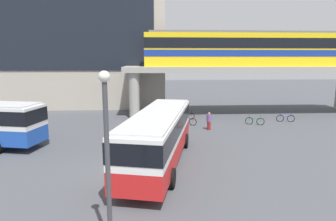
{
  "coord_description": "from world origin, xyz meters",
  "views": [
    {
      "loc": [
        1.82,
        -15.59,
        6.28
      ],
      "look_at": [
        3.12,
        6.83,
        2.2
      ],
      "focal_mm": 30.44,
      "sensor_mm": 36.0,
      "label": 1
    }
  ],
  "objects_px": {
    "bicycle_blue": "(286,118)",
    "pedestrian_at_kerb": "(143,123)",
    "bicycle_green": "(255,121)",
    "bicycle_red": "(188,121)",
    "train": "(256,49)",
    "station_building": "(65,38)",
    "pedestrian_walking_across": "(209,122)",
    "bus_main": "(159,132)",
    "bicycle_black": "(187,117)"
  },
  "relations": [
    {
      "from": "bicycle_blue",
      "to": "bicycle_red",
      "type": "relative_size",
      "value": 1.07
    },
    {
      "from": "train",
      "to": "bicycle_black",
      "type": "bearing_deg",
      "value": -157.82
    },
    {
      "from": "bus_main",
      "to": "bicycle_green",
      "type": "bearing_deg",
      "value": 46.17
    },
    {
      "from": "bicycle_black",
      "to": "bicycle_green",
      "type": "height_order",
      "value": "same"
    },
    {
      "from": "bicycle_red",
      "to": "bicycle_green",
      "type": "bearing_deg",
      "value": -2.54
    },
    {
      "from": "station_building",
      "to": "bicycle_black",
      "type": "relative_size",
      "value": 16.02
    },
    {
      "from": "train",
      "to": "bus_main",
      "type": "height_order",
      "value": "train"
    },
    {
      "from": "pedestrian_at_kerb",
      "to": "pedestrian_walking_across",
      "type": "relative_size",
      "value": 1.15
    },
    {
      "from": "bicycle_blue",
      "to": "bicycle_black",
      "type": "height_order",
      "value": "same"
    },
    {
      "from": "bicycle_black",
      "to": "pedestrian_at_kerb",
      "type": "height_order",
      "value": "pedestrian_at_kerb"
    },
    {
      "from": "train",
      "to": "pedestrian_at_kerb",
      "type": "xyz_separation_m",
      "value": [
        -12.63,
        -8.23,
        -6.55
      ]
    },
    {
      "from": "train",
      "to": "bicycle_red",
      "type": "distance_m",
      "value": 12.33
    },
    {
      "from": "station_building",
      "to": "bicycle_black",
      "type": "xyz_separation_m",
      "value": [
        15.29,
        -11.54,
        -8.7
      ]
    },
    {
      "from": "bus_main",
      "to": "bicycle_blue",
      "type": "distance_m",
      "value": 17.23
    },
    {
      "from": "bicycle_blue",
      "to": "bicycle_red",
      "type": "height_order",
      "value": "same"
    },
    {
      "from": "bicycle_black",
      "to": "station_building",
      "type": "bearing_deg",
      "value": 142.96
    },
    {
      "from": "bus_main",
      "to": "bicycle_blue",
      "type": "height_order",
      "value": "bus_main"
    },
    {
      "from": "pedestrian_at_kerb",
      "to": "train",
      "type": "bearing_deg",
      "value": 33.1
    },
    {
      "from": "station_building",
      "to": "bicycle_green",
      "type": "height_order",
      "value": "station_building"
    },
    {
      "from": "bus_main",
      "to": "bicycle_green",
      "type": "height_order",
      "value": "bus_main"
    },
    {
      "from": "bicycle_green",
      "to": "bicycle_red",
      "type": "bearing_deg",
      "value": 177.46
    },
    {
      "from": "station_building",
      "to": "pedestrian_walking_across",
      "type": "distance_m",
      "value": 24.45
    },
    {
      "from": "bicycle_red",
      "to": "pedestrian_walking_across",
      "type": "distance_m",
      "value": 2.62
    },
    {
      "from": "bus_main",
      "to": "bicycle_blue",
      "type": "xyz_separation_m",
      "value": [
        13.11,
        11.06,
        -1.63
      ]
    },
    {
      "from": "bicycle_black",
      "to": "pedestrian_walking_across",
      "type": "xyz_separation_m",
      "value": [
        1.42,
        -4.25,
        0.38
      ]
    },
    {
      "from": "bus_main",
      "to": "bicycle_green",
      "type": "xyz_separation_m",
      "value": [
        9.51,
        9.91,
        -1.63
      ]
    },
    {
      "from": "bicycle_green",
      "to": "bicycle_red",
      "type": "xyz_separation_m",
      "value": [
        -6.5,
        0.29,
        0.0
      ]
    },
    {
      "from": "pedestrian_walking_across",
      "to": "pedestrian_at_kerb",
      "type": "bearing_deg",
      "value": -173.66
    },
    {
      "from": "bus_main",
      "to": "bicycle_green",
      "type": "relative_size",
      "value": 6.71
    },
    {
      "from": "pedestrian_at_kerb",
      "to": "pedestrian_walking_across",
      "type": "bearing_deg",
      "value": 6.34
    },
    {
      "from": "bus_main",
      "to": "pedestrian_walking_across",
      "type": "relative_size",
      "value": 7.15
    },
    {
      "from": "train",
      "to": "bicycle_red",
      "type": "relative_size",
      "value": 15.31
    },
    {
      "from": "bicycle_black",
      "to": "bicycle_red",
      "type": "relative_size",
      "value": 1.01
    },
    {
      "from": "train",
      "to": "station_building",
      "type": "bearing_deg",
      "value": 160.72
    },
    {
      "from": "bicycle_black",
      "to": "pedestrian_walking_across",
      "type": "relative_size",
      "value": 1.05
    },
    {
      "from": "bicycle_blue",
      "to": "bicycle_green",
      "type": "height_order",
      "value": "same"
    },
    {
      "from": "bus_main",
      "to": "station_building",
      "type": "bearing_deg",
      "value": 116.62
    },
    {
      "from": "bicycle_blue",
      "to": "pedestrian_at_kerb",
      "type": "xyz_separation_m",
      "value": [
        -14.31,
        -3.49,
        0.51
      ]
    },
    {
      "from": "bicycle_black",
      "to": "bicycle_green",
      "type": "bearing_deg",
      "value": -22.2
    },
    {
      "from": "station_building",
      "to": "pedestrian_walking_across",
      "type": "relative_size",
      "value": 16.78
    },
    {
      "from": "station_building",
      "to": "train",
      "type": "height_order",
      "value": "station_building"
    },
    {
      "from": "bicycle_green",
      "to": "pedestrian_at_kerb",
      "type": "height_order",
      "value": "pedestrian_at_kerb"
    },
    {
      "from": "bus_main",
      "to": "bicycle_red",
      "type": "distance_m",
      "value": 10.76
    },
    {
      "from": "bicycle_black",
      "to": "pedestrian_walking_across",
      "type": "bearing_deg",
      "value": -71.52
    },
    {
      "from": "bicycle_blue",
      "to": "bicycle_black",
      "type": "relative_size",
      "value": 1.06
    },
    {
      "from": "bicycle_green",
      "to": "bicycle_red",
      "type": "height_order",
      "value": "same"
    },
    {
      "from": "bicycle_red",
      "to": "pedestrian_at_kerb",
      "type": "relative_size",
      "value": 0.91
    },
    {
      "from": "bicycle_blue",
      "to": "bicycle_black",
      "type": "distance_m",
      "value": 9.95
    },
    {
      "from": "train",
      "to": "bicycle_blue",
      "type": "height_order",
      "value": "train"
    },
    {
      "from": "bus_main",
      "to": "bicycle_black",
      "type": "height_order",
      "value": "bus_main"
    }
  ]
}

